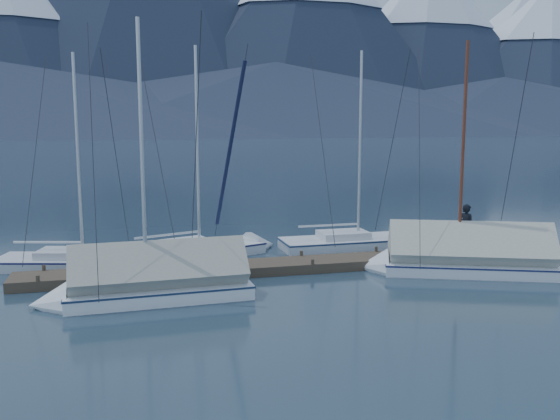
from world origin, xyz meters
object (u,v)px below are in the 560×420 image
(sailboat_open_left, at_px, (96,264))
(person, at_px, (466,227))
(sailboat_open_mid, at_px, (210,251))
(sailboat_covered_near, at_px, (454,260))
(sailboat_covered_far, at_px, (142,286))
(sailboat_open_right, at_px, (368,243))

(sailboat_open_left, height_order, person, sailboat_open_left)
(sailboat_open_mid, distance_m, sailboat_covered_near, 9.37)
(sailboat_open_mid, bearing_deg, sailboat_open_left, -165.74)
(sailboat_covered_far, bearing_deg, sailboat_open_left, 109.27)
(sailboat_open_mid, height_order, person, sailboat_open_mid)
(sailboat_open_left, relative_size, sailboat_covered_near, 0.95)
(sailboat_open_left, height_order, sailboat_covered_far, sailboat_covered_far)
(sailboat_open_left, bearing_deg, person, -7.85)
(sailboat_open_left, distance_m, sailboat_covered_far, 4.76)
(sailboat_open_left, height_order, sailboat_open_right, sailboat_open_right)
(sailboat_open_right, bearing_deg, sailboat_open_mid, 179.32)
(sailboat_open_mid, xyz_separation_m, sailboat_covered_far, (-2.77, -5.59, 0.28))
(sailboat_open_left, xyz_separation_m, sailboat_covered_near, (12.33, -3.78, 0.29))
(sailboat_covered_near, distance_m, sailboat_covered_far, 10.79)
(sailboat_covered_near, bearing_deg, sailboat_covered_far, -176.25)
(sailboat_open_right, bearing_deg, person, -46.21)
(sailboat_covered_far, bearing_deg, sailboat_open_right, 30.04)
(sailboat_open_mid, bearing_deg, sailboat_open_right, -0.68)
(sailboat_open_left, xyz_separation_m, sailboat_open_right, (11.10, 1.02, 0.01))
(sailboat_open_right, xyz_separation_m, person, (2.82, -2.94, 1.08))
(sailboat_open_right, distance_m, person, 4.22)
(sailboat_open_mid, xyz_separation_m, sailboat_open_right, (6.76, -0.08, 0.00))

